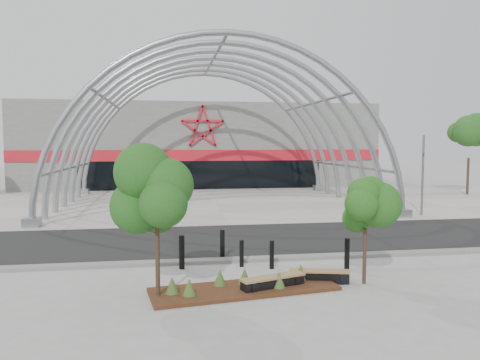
% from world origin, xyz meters
% --- Properties ---
extents(ground, '(140.00, 140.00, 0.00)m').
position_xyz_m(ground, '(0.00, 0.00, 0.00)').
color(ground, gray).
rests_on(ground, ground).
extents(road, '(140.00, 7.00, 0.02)m').
position_xyz_m(road, '(0.00, 3.50, 0.01)').
color(road, black).
rests_on(road, ground).
extents(forecourt, '(60.00, 17.00, 0.04)m').
position_xyz_m(forecourt, '(0.00, 15.50, 0.02)').
color(forecourt, '#A59F94').
rests_on(forecourt, ground).
extents(kerb, '(60.00, 0.50, 0.12)m').
position_xyz_m(kerb, '(0.00, -0.25, 0.06)').
color(kerb, slate).
rests_on(kerb, ground).
extents(arena_building, '(34.00, 15.24, 8.00)m').
position_xyz_m(arena_building, '(0.00, 33.45, 3.99)').
color(arena_building, slate).
rests_on(arena_building, ground).
extents(vault_canopy, '(20.80, 15.80, 20.36)m').
position_xyz_m(vault_canopy, '(0.00, 15.50, 0.02)').
color(vault_canopy, '#969A9F').
rests_on(vault_canopy, ground).
extents(planting_bed, '(5.61, 2.48, 0.57)m').
position_xyz_m(planting_bed, '(-1.13, -3.57, 0.14)').
color(planting_bed, '#33160C').
rests_on(planting_bed, ground).
extents(signal_pole, '(0.30, 0.66, 4.70)m').
position_xyz_m(signal_pole, '(11.47, 8.50, 2.46)').
color(signal_pole, slate).
rests_on(signal_pole, ground).
extents(street_tree_0, '(1.72, 1.72, 3.91)m').
position_xyz_m(street_tree_0, '(-3.52, -3.90, 2.81)').
color(street_tree_0, black).
rests_on(street_tree_0, ground).
extents(street_tree_1, '(1.39, 1.39, 3.29)m').
position_xyz_m(street_tree_1, '(2.65, -3.47, 2.36)').
color(street_tree_1, black).
rests_on(street_tree_1, ground).
extents(bench_0, '(2.03, 1.05, 0.42)m').
position_xyz_m(bench_0, '(-0.24, -3.66, 0.20)').
color(bench_0, black).
rests_on(bench_0, ground).
extents(bench_1, '(1.87, 0.82, 0.38)m').
position_xyz_m(bench_1, '(1.33, -3.15, 0.19)').
color(bench_1, black).
rests_on(bench_1, ground).
extents(bollard_0, '(0.18, 0.18, 1.15)m').
position_xyz_m(bollard_0, '(-2.77, -0.93, 0.57)').
color(bollard_0, black).
rests_on(bollard_0, ground).
extents(bollard_1, '(0.17, 0.17, 1.07)m').
position_xyz_m(bollard_1, '(-1.25, 0.25, 0.54)').
color(bollard_1, black).
rests_on(bollard_1, ground).
extents(bollard_2, '(0.15, 0.15, 0.93)m').
position_xyz_m(bollard_2, '(-0.72, -0.97, 0.46)').
color(bollard_2, black).
rests_on(bollard_2, ground).
extents(bollard_3, '(0.15, 0.15, 0.96)m').
position_xyz_m(bollard_3, '(0.25, -1.38, 0.48)').
color(bollard_3, black).
rests_on(bollard_3, ground).
extents(bollard_4, '(0.17, 0.17, 1.06)m').
position_xyz_m(bollard_4, '(2.74, -1.85, 0.53)').
color(bollard_4, black).
rests_on(bollard_4, ground).
extents(bg_tree_1, '(2.70, 2.70, 5.91)m').
position_xyz_m(bg_tree_1, '(21.00, 18.00, 4.25)').
color(bg_tree_1, black).
rests_on(bg_tree_1, ground).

